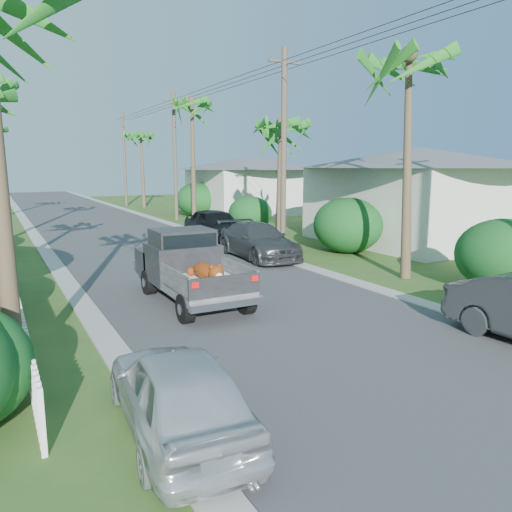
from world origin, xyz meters
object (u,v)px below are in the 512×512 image
palm_r_d (141,135)px  utility_pole_b (284,150)px  house_right_near (417,199)px  parked_car_rm (258,241)px  palm_r_b (280,123)px  utility_pole_d (125,158)px  parked_car_ln (178,392)px  palm_r_c (192,102)px  house_right_far (253,188)px  pickup_truck (186,265)px  palm_r_a (413,57)px  parked_car_rf (216,226)px  utility_pole_c (175,156)px

palm_r_d → utility_pole_b: utility_pole_b is taller
house_right_near → utility_pole_b: 7.84m
parked_car_rm → palm_r_b: bearing=49.1°
palm_r_d → utility_pole_d: bearing=106.7°
parked_car_ln → house_right_near: house_right_near is taller
palm_r_c → house_right_near: (6.80, -14.00, -5.89)m
house_right_far → utility_pole_b: (-7.40, -17.00, 2.48)m
pickup_truck → palm_r_a: 10.08m
house_right_far → utility_pole_d: bearing=119.6°
pickup_truck → utility_pole_b: 10.01m
parked_car_rf → palm_r_b: bearing=-26.4°
palm_r_a → house_right_near: palm_r_a is taller
parked_car_ln → house_right_near: (17.19, 12.29, 1.56)m
pickup_truck → palm_r_c: palm_r_c is taller
parked_car_rm → palm_r_b: size_ratio=0.70×
pickup_truck → palm_r_d: palm_r_d is taller
parked_car_ln → utility_pole_d: size_ratio=0.43×
palm_r_a → utility_pole_c: bearing=91.8°
palm_r_d → utility_pole_c: bearing=-94.3°
parked_car_ln → utility_pole_b: utility_pole_b is taller
parked_car_rm → palm_r_a: bearing=-63.2°
house_right_near → house_right_far: 18.00m
house_right_far → parked_car_rm: bearing=-117.2°
pickup_truck → palm_r_c: (7.63, 19.16, 7.10)m
house_right_far → palm_r_c: bearing=-149.5°
palm_r_a → palm_r_b: bearing=88.1°
house_right_near → palm_r_b: bearing=154.9°
pickup_truck → palm_r_b: (8.03, 8.16, 4.94)m
utility_pole_b → utility_pole_d: same height
parked_car_rm → palm_r_c: size_ratio=0.54×
parked_car_rf → utility_pole_b: (1.89, -3.49, 3.74)m
parked_car_rf → utility_pole_b: 5.45m
palm_r_c → house_right_far: bearing=30.5°
pickup_truck → palm_r_c: size_ratio=0.54×
house_right_near → utility_pole_d: 31.96m
palm_r_a → utility_pole_d: size_ratio=0.97×
parked_car_rf → palm_r_a: 12.64m
parked_car_rf → palm_r_a: size_ratio=0.58×
pickup_truck → palm_r_b: size_ratio=0.71×
parked_car_rm → house_right_near: bearing=3.2°
pickup_truck → parked_car_rf: size_ratio=1.01×
palm_r_b → utility_pole_c: 13.11m
parked_car_ln → palm_r_b: size_ratio=0.54×
utility_pole_b → house_right_far: bearing=66.5°
palm_r_b → house_right_far: size_ratio=0.80×
parked_car_rm → utility_pole_b: size_ratio=0.56×
parked_car_ln → parked_car_rf: bearing=-111.1°
palm_r_b → utility_pole_d: bearing=92.0°
pickup_truck → house_right_near: bearing=19.7°
palm_r_b → palm_r_c: 11.22m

